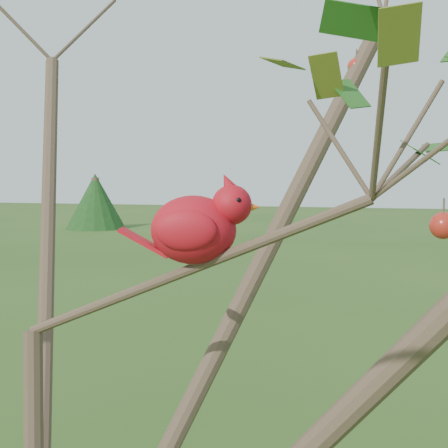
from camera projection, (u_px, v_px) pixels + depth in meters
name	position (u px, v px, depth m)	size (l,w,h in m)	color
crabapple_tree	(28.00, 247.00, 0.98)	(2.35, 2.05, 2.95)	#3C2A20
cardinal	(198.00, 226.00, 1.01)	(0.23, 0.13, 0.16)	red
distant_trees	(313.00, 192.00, 24.22)	(42.57, 18.40, 3.27)	#3C2A20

